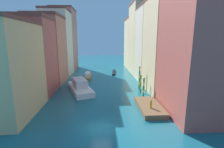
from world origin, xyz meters
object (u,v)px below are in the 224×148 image
object	(u,v)px
vaporetto_white	(80,87)
gondola_black	(114,72)
mooring_pole_0	(144,87)
waterfront_dock	(149,107)
motorboat_0	(88,76)
mooring_pole_2	(139,77)
person_on_dock	(151,104)
mooring_pole_1	(141,83)

from	to	relation	value
vaporetto_white	gondola_black	distance (m)	21.67
vaporetto_white	mooring_pole_0	bearing A→B (deg)	-18.06
waterfront_dock	motorboat_0	size ratio (longest dim) A/B	0.96
gondola_black	motorboat_0	world-z (taller)	motorboat_0
mooring_pole_0	vaporetto_white	distance (m)	13.49
motorboat_0	vaporetto_white	bearing A→B (deg)	-92.47
mooring_pole_2	motorboat_0	distance (m)	17.29
waterfront_dock	person_on_dock	size ratio (longest dim) A/B	5.49
mooring_pole_0	motorboat_0	xyz separation A→B (m)	(-12.24, 16.95, -1.38)
waterfront_dock	person_on_dock	xyz separation A→B (m)	(-0.20, -1.27, 1.00)
gondola_black	mooring_pole_1	bearing A→B (deg)	-79.10
mooring_pole_0	motorboat_0	size ratio (longest dim) A/B	0.49
person_on_dock	vaporetto_white	world-z (taller)	vaporetto_white
gondola_black	motorboat_0	xyz separation A→B (m)	(-8.17, -7.05, 0.41)
mooring_pole_0	gondola_black	xyz separation A→B (m)	(-4.07, 23.99, -1.79)
mooring_pole_2	gondola_black	xyz separation A→B (m)	(-4.41, 18.72, -2.46)
mooring_pole_1	motorboat_0	xyz separation A→B (m)	(-12.28, 14.28, -1.38)
mooring_pole_0	vaporetto_white	xyz separation A→B (m)	(-12.79, 4.17, -1.00)
person_on_dock	mooring_pole_2	distance (m)	12.47
mooring_pole_0	gondola_black	distance (m)	24.40
mooring_pole_2	motorboat_0	size ratio (longest dim) A/B	0.65
waterfront_dock	vaporetto_white	distance (m)	15.88
mooring_pole_2	vaporetto_white	size ratio (longest dim) A/B	0.46
gondola_black	motorboat_0	distance (m)	10.80
waterfront_dock	mooring_pole_1	xyz separation A→B (m)	(0.51, 8.50, 1.63)
waterfront_dock	mooring_pole_0	xyz separation A→B (m)	(0.48, 5.82, 1.63)
person_on_dock	gondola_black	size ratio (longest dim) A/B	0.16
person_on_dock	mooring_pole_2	bearing A→B (deg)	85.29
person_on_dock	gondola_black	xyz separation A→B (m)	(-3.39, 31.09, -1.16)
person_on_dock	vaporetto_white	size ratio (longest dim) A/B	0.12
mooring_pole_1	gondola_black	world-z (taller)	mooring_pole_1
waterfront_dock	vaporetto_white	size ratio (longest dim) A/B	0.68
gondola_black	motorboat_0	bearing A→B (deg)	-139.23
mooring_pole_1	motorboat_0	size ratio (longest dim) A/B	0.49
vaporetto_white	person_on_dock	bearing A→B (deg)	-42.92
person_on_dock	motorboat_0	size ratio (longest dim) A/B	0.17
vaporetto_white	gondola_black	world-z (taller)	vaporetto_white
mooring_pole_1	mooring_pole_2	size ratio (longest dim) A/B	0.74
mooring_pole_2	person_on_dock	bearing A→B (deg)	-94.71
vaporetto_white	gondola_black	size ratio (longest dim) A/B	1.26
person_on_dock	mooring_pole_0	world-z (taller)	mooring_pole_0
mooring_pole_2	gondola_black	distance (m)	19.39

